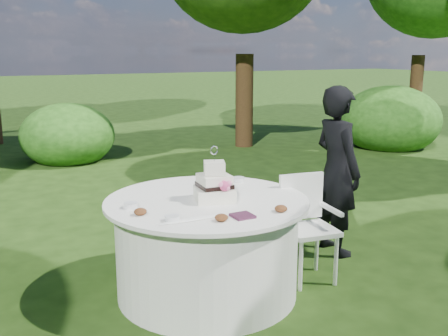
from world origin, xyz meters
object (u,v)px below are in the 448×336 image
Objects in this scene: table at (207,246)px; cake at (215,186)px; chair at (306,219)px; napkins at (243,216)px; guest at (337,171)px.

table is 0.50m from cake.
chair is at bearing -4.50° from cake.
guest is (1.43, 0.74, 0.01)m from napkins.
table is at bearing 172.88° from chair.
napkins is 0.09× the size of table.
guest is 1.80× the size of chair.
chair reaches higher than napkins.
napkins is at bearing -154.58° from chair.
table is (-0.03, 0.51, -0.39)m from napkins.
napkins is 0.33× the size of cake.
chair is at bearing 25.42° from napkins.
chair is (0.84, 0.40, -0.26)m from napkins.
guest is at bearing 11.23° from cake.
chair is at bearing -7.12° from table.
napkins is at bearing -92.53° from cake.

